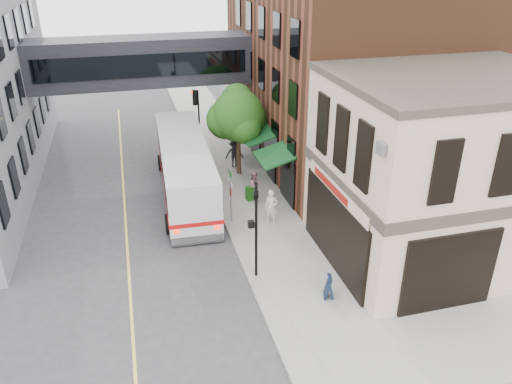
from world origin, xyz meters
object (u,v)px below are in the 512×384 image
pedestrian_b (255,185)px  newspaper_box (250,193)px  bus (185,166)px  pedestrian_c (234,154)px  pedestrian_a (271,207)px  sandwich_board (329,287)px

pedestrian_b → newspaper_box: (-0.31, -0.04, -0.42)m
bus → pedestrian_b: 4.24m
pedestrian_c → pedestrian_b: bearing=-83.2°
pedestrian_c → pedestrian_a: bearing=-82.8°
bus → newspaper_box: bearing=-31.2°
pedestrian_b → sandwich_board: bearing=-115.4°
pedestrian_b → pedestrian_c: bearing=62.1°
pedestrian_c → newspaper_box: bearing=-86.8°
pedestrian_a → sandwich_board: bearing=-60.7°
pedestrian_a → newspaper_box: 2.89m
bus → pedestrian_a: (3.77, -4.85, -0.73)m
bus → sandwich_board: bus is taller
pedestrian_a → bus: bearing=152.7°
newspaper_box → pedestrian_b: bearing=-5.5°
sandwich_board → pedestrian_c: bearing=110.2°
pedestrian_b → bus: bearing=122.4°
bus → pedestrian_c: bus is taller
pedestrian_a → sandwich_board: size_ratio=1.87×
sandwich_board → newspaper_box: bearing=113.0°
pedestrian_b → newspaper_box: bearing=159.1°
bus → pedestrian_a: 6.19m
newspaper_box → sandwich_board: 9.41m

